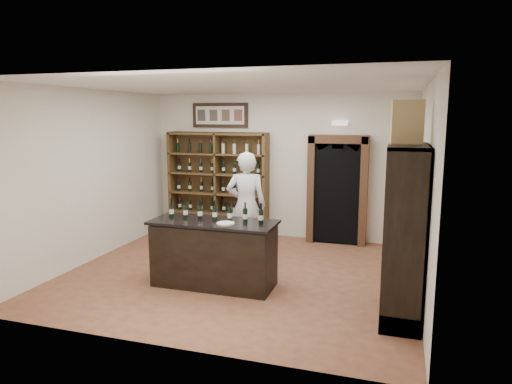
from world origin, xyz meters
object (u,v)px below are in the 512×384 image
(side_cabinet, at_px, (405,260))
(wine_crate, at_px, (407,122))
(shopkeeper, at_px, (246,206))
(wine_shelf, at_px, (219,183))
(counter_bottle_0, at_px, (171,210))
(tasting_counter, at_px, (214,254))

(side_cabinet, xyz_separation_m, wine_crate, (-0.07, 0.11, 1.71))
(shopkeeper, bearing_deg, wine_shelf, -67.84)
(wine_shelf, distance_m, counter_bottle_0, 2.91)
(wine_crate, bearing_deg, wine_shelf, 131.52)
(counter_bottle_0, height_order, wine_crate, wine_crate)
(side_cabinet, relative_size, shopkeeper, 1.14)
(counter_bottle_0, bearing_deg, wine_crate, -4.13)
(tasting_counter, relative_size, wine_crate, 3.51)
(counter_bottle_0, height_order, side_cabinet, side_cabinet)
(tasting_counter, relative_size, side_cabinet, 0.85)
(shopkeeper, bearing_deg, counter_bottle_0, 45.63)
(counter_bottle_0, relative_size, wine_crate, 0.56)
(shopkeeper, relative_size, wine_crate, 3.60)
(wine_shelf, distance_m, shopkeeper, 1.93)
(counter_bottle_0, xyz_separation_m, side_cabinet, (3.44, -0.35, -0.35))
(wine_shelf, distance_m, side_cabinet, 5.02)
(tasting_counter, distance_m, side_cabinet, 2.75)
(side_cabinet, bearing_deg, shopkeeper, 147.82)
(wine_shelf, xyz_separation_m, wine_crate, (3.76, -3.13, 1.37))
(tasting_counter, bearing_deg, counter_bottle_0, 175.92)
(tasting_counter, xyz_separation_m, shopkeeper, (0.05, 1.38, 0.47))
(tasting_counter, height_order, shopkeeper, shopkeeper)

